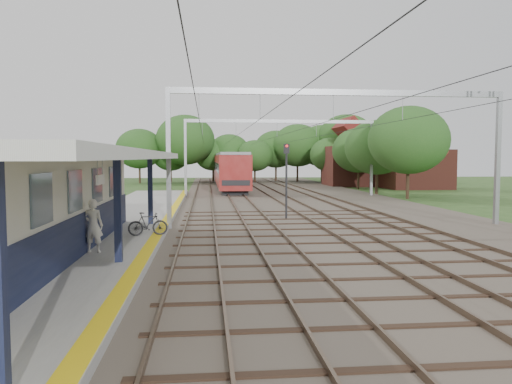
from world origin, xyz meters
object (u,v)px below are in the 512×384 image
person (93,226)px  signal_post (286,172)px  train (227,168)px  bicycle (148,224)px

person → signal_post: bearing=-123.4°
signal_post → train: bearing=86.7°
bicycle → train: size_ratio=0.04×
person → train: (6.52, 46.72, 0.96)m
person → bicycle: bearing=-106.6°
person → bicycle: size_ratio=1.13×
signal_post → person: bearing=-134.6°
train → signal_post: signal_post is taller
bicycle → train: bearing=-17.1°
bicycle → signal_post: (6.95, 7.00, 1.92)m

